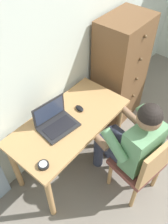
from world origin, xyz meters
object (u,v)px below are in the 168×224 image
desk (70,128)px  computer_mouse (79,108)px  laptop (55,121)px  person_seated (131,141)px  desk_clock (43,165)px  dresser (120,71)px  chair (143,164)px

desk → computer_mouse: computer_mouse is taller
computer_mouse → laptop: bearing=-176.0°
desk → computer_mouse: size_ratio=12.04×
person_seated → desk_clock: person_seated is taller
desk → dresser: bearing=5.2°
dresser → person_seated: (-0.80, -0.65, -0.01)m
desk_clock → desk: bearing=19.1°
chair → computer_mouse: chair is taller
desk → dresser: dresser is taller
dresser → computer_mouse: size_ratio=13.35×
laptop → computer_mouse: (0.29, -0.04, -0.04)m
laptop → dresser: bearing=1.9°
chair → person_seated: bearing=80.7°
desk → chair: 0.77m
dresser → desk: bearing=-174.8°
person_seated → computer_mouse: size_ratio=11.78×
dresser → computer_mouse: 0.86m
laptop → chair: bearing=-68.6°
laptop → desk_clock: size_ratio=4.11×
laptop → computer_mouse: bearing=-7.4°
chair → laptop: size_ratio=2.33×
dresser → computer_mouse: (-0.85, -0.08, 0.08)m
desk → laptop: laptop is taller
desk → chair: bearing=-75.6°
chair → desk: bearing=104.4°
chair → computer_mouse: (-0.02, 0.75, 0.27)m
chair → desk_clock: size_ratio=9.56×
chair → person_seated: size_ratio=0.73×
computer_mouse → dresser: bearing=16.5°
desk → computer_mouse: 0.21m
person_seated → computer_mouse: 0.58m
person_seated → laptop: 0.71m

